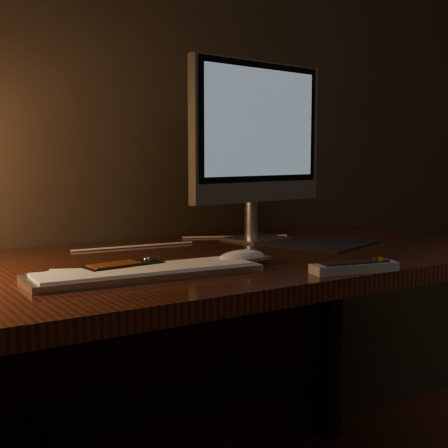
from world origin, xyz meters
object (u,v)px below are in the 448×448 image
monitor (258,136)px  mouse (242,259)px  keyboard (146,272)px  desk (174,306)px  tv_remote (354,267)px  media_remote (123,268)px

monitor → mouse: size_ratio=4.17×
keyboard → mouse: 0.24m
desk → monitor: (0.32, 0.10, 0.42)m
mouse → tv_remote: bearing=-58.6°
desk → keyboard: (-0.18, -0.21, 0.14)m
media_remote → desk: bearing=32.9°
mouse → media_remote: media_remote is taller
mouse → media_remote: 0.27m
desk → keyboard: 0.31m
monitor → tv_remote: (-0.12, -0.51, -0.28)m
desk → media_remote: size_ratio=9.43×
media_remote → tv_remote: bearing=-36.5°
desk → monitor: size_ratio=3.21×
keyboard → monitor: bearing=35.8°
keyboard → media_remote: media_remote is taller
monitor → mouse: (-0.26, -0.31, -0.28)m
monitor → tv_remote: monitor is taller
desk → monitor: bearing=17.1°
monitor → media_remote: 0.65m
monitor → tv_remote: 0.59m
monitor → keyboard: monitor is taller
desk → keyboard: keyboard is taller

